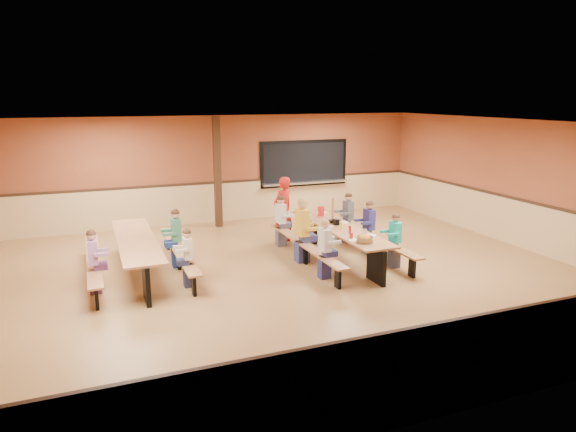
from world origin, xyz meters
name	(u,v)px	position (x,y,z in m)	size (l,w,h in m)	color
ground	(283,276)	(0.00, 0.00, 0.00)	(12.00, 12.00, 0.00)	brown
room_envelope	(283,243)	(0.00, 0.00, 0.69)	(12.04, 10.04, 3.02)	brown
kitchen_pass_through	(304,165)	(2.60, 4.96, 1.49)	(2.78, 0.28, 1.38)	black
structural_post	(217,172)	(-0.20, 4.40, 1.50)	(0.18, 0.18, 3.00)	black
cafeteria_table_main	(340,236)	(1.55, 0.54, 0.53)	(1.91, 3.70, 0.74)	#9F673F
cafeteria_table_second	(137,249)	(-2.68, 1.17, 0.53)	(1.91, 3.70, 0.74)	#9F673F
seated_child_white_left	(325,249)	(0.72, -0.43, 0.59)	(0.35, 0.29, 1.18)	silver
seated_adult_yellow	(302,231)	(0.72, 0.70, 0.69)	(0.46, 0.37, 1.39)	gold
seated_child_grey_left	(281,221)	(0.72, 1.99, 0.61)	(0.37, 0.30, 1.21)	silver
seated_child_teal_right	(395,241)	(2.37, -0.36, 0.57)	(0.34, 0.28, 1.15)	#15AD9F
seated_child_navy_right	(369,228)	(2.37, 0.70, 0.60)	(0.37, 0.30, 1.20)	navy
seated_child_char_right	(348,218)	(2.37, 1.70, 0.61)	(0.37, 0.30, 1.21)	#4D5158
seated_child_purple_sec	(94,262)	(-3.51, 0.40, 0.59)	(0.35, 0.29, 1.18)	#9D659C
seated_child_green_sec	(176,239)	(-1.86, 1.36, 0.61)	(0.38, 0.31, 1.22)	#377656
seated_child_tan_sec	(188,258)	(-1.86, 0.10, 0.56)	(0.32, 0.26, 1.11)	beige
standing_woman	(283,210)	(0.88, 2.25, 0.82)	(0.60, 0.39, 1.63)	red
punch_pitcher	(321,211)	(1.61, 1.65, 0.85)	(0.16, 0.16, 0.22)	red
chip_bowl	(365,239)	(1.43, -0.74, 0.81)	(0.32, 0.32, 0.15)	orange
napkin_dispenser	(336,222)	(1.55, 0.73, 0.80)	(0.10, 0.14, 0.13)	black
condiment_mustard	(341,225)	(1.48, 0.34, 0.82)	(0.06, 0.06, 0.17)	yellow
condiment_ketchup	(350,229)	(1.49, -0.03, 0.82)	(0.06, 0.06, 0.17)	#B2140F
table_paddle	(333,217)	(1.57, 0.94, 0.88)	(0.16, 0.16, 0.56)	black
place_settings	(340,224)	(1.55, 0.54, 0.80)	(0.65, 3.30, 0.11)	beige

